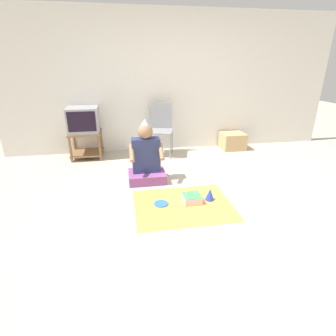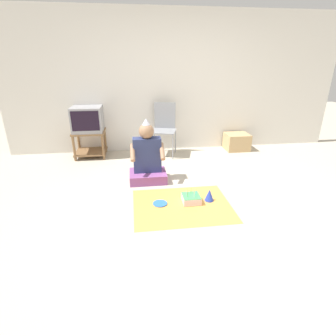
{
  "view_description": "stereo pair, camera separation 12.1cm",
  "coord_description": "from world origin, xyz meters",
  "px_view_note": "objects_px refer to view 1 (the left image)",
  "views": [
    {
      "loc": [
        -0.97,
        -2.79,
        1.67
      ],
      "look_at": [
        -0.42,
        0.39,
        0.35
      ],
      "focal_mm": 28.0,
      "sensor_mm": 36.0,
      "label": 1
    },
    {
      "loc": [
        -0.85,
        -2.81,
        1.67
      ],
      "look_at": [
        -0.42,
        0.39,
        0.35
      ],
      "focal_mm": 28.0,
      "sensor_mm": 36.0,
      "label": 2
    }
  ],
  "objects_px": {
    "cardboard_box_stack": "(233,141)",
    "birthday_cake": "(192,198)",
    "party_hat_blue": "(210,194)",
    "person_seated": "(146,160)",
    "folding_chair": "(161,125)",
    "paper_plate": "(161,203)",
    "tv": "(84,120)"
  },
  "relations": [
    {
      "from": "cardboard_box_stack",
      "to": "birthday_cake",
      "type": "height_order",
      "value": "cardboard_box_stack"
    },
    {
      "from": "party_hat_blue",
      "to": "person_seated",
      "type": "bearing_deg",
      "value": 134.71
    },
    {
      "from": "folding_chair",
      "to": "cardboard_box_stack",
      "type": "relative_size",
      "value": 2.12
    },
    {
      "from": "folding_chair",
      "to": "paper_plate",
      "type": "xyz_separation_m",
      "value": [
        -0.29,
        -1.94,
        -0.54
      ]
    },
    {
      "from": "tv",
      "to": "folding_chair",
      "type": "distance_m",
      "value": 1.39
    },
    {
      "from": "tv",
      "to": "party_hat_blue",
      "type": "bearing_deg",
      "value": -48.7
    },
    {
      "from": "tv",
      "to": "party_hat_blue",
      "type": "relative_size",
      "value": 3.38
    },
    {
      "from": "folding_chair",
      "to": "cardboard_box_stack",
      "type": "xyz_separation_m",
      "value": [
        1.48,
        0.05,
        -0.39
      ]
    },
    {
      "from": "folding_chair",
      "to": "paper_plate",
      "type": "distance_m",
      "value": 2.03
    },
    {
      "from": "paper_plate",
      "to": "party_hat_blue",
      "type": "bearing_deg",
      "value": 0.37
    },
    {
      "from": "birthday_cake",
      "to": "folding_chair",
      "type": "bearing_deg",
      "value": 93.16
    },
    {
      "from": "tv",
      "to": "paper_plate",
      "type": "height_order",
      "value": "tv"
    },
    {
      "from": "folding_chair",
      "to": "party_hat_blue",
      "type": "relative_size",
      "value": 6.2
    },
    {
      "from": "tv",
      "to": "folding_chair",
      "type": "bearing_deg",
      "value": -1.42
    },
    {
      "from": "cardboard_box_stack",
      "to": "party_hat_blue",
      "type": "distance_m",
      "value": 2.29
    },
    {
      "from": "cardboard_box_stack",
      "to": "party_hat_blue",
      "type": "relative_size",
      "value": 2.92
    },
    {
      "from": "folding_chair",
      "to": "person_seated",
      "type": "distance_m",
      "value": 1.27
    },
    {
      "from": "tv",
      "to": "cardboard_box_stack",
      "type": "bearing_deg",
      "value": 0.41
    },
    {
      "from": "tv",
      "to": "party_hat_blue",
      "type": "distance_m",
      "value": 2.69
    },
    {
      "from": "tv",
      "to": "paper_plate",
      "type": "bearing_deg",
      "value": -60.99
    },
    {
      "from": "birthday_cake",
      "to": "paper_plate",
      "type": "bearing_deg",
      "value": 179.13
    },
    {
      "from": "tv",
      "to": "cardboard_box_stack",
      "type": "height_order",
      "value": "tv"
    },
    {
      "from": "tv",
      "to": "paper_plate",
      "type": "distance_m",
      "value": 2.36
    },
    {
      "from": "cardboard_box_stack",
      "to": "person_seated",
      "type": "xyz_separation_m",
      "value": [
        -1.88,
        -1.24,
        0.16
      ]
    },
    {
      "from": "cardboard_box_stack",
      "to": "tv",
      "type": "bearing_deg",
      "value": -179.59
    },
    {
      "from": "tv",
      "to": "party_hat_blue",
      "type": "height_order",
      "value": "tv"
    },
    {
      "from": "folding_chair",
      "to": "person_seated",
      "type": "height_order",
      "value": "folding_chair"
    },
    {
      "from": "folding_chair",
      "to": "party_hat_blue",
      "type": "bearing_deg",
      "value": -79.82
    },
    {
      "from": "party_hat_blue",
      "to": "paper_plate",
      "type": "xyz_separation_m",
      "value": [
        -0.64,
        -0.0,
        -0.07
      ]
    },
    {
      "from": "cardboard_box_stack",
      "to": "party_hat_blue",
      "type": "height_order",
      "value": "cardboard_box_stack"
    },
    {
      "from": "paper_plate",
      "to": "birthday_cake",
      "type": "bearing_deg",
      "value": -0.87
    },
    {
      "from": "folding_chair",
      "to": "birthday_cake",
      "type": "xyz_separation_m",
      "value": [
        0.11,
        -1.94,
        -0.5
      ]
    }
  ]
}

